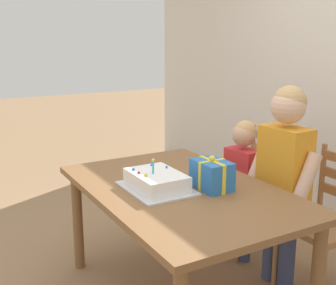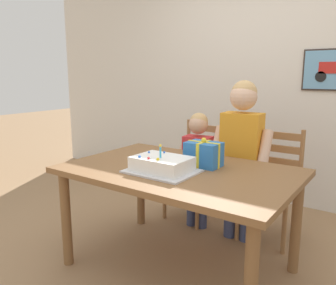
# 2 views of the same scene
# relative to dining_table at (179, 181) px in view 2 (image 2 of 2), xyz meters

# --- Properties ---
(ground_plane) EXTENTS (20.00, 20.00, 0.00)m
(ground_plane) POSITION_rel_dining_table_xyz_m (0.00, 0.00, -0.65)
(ground_plane) COLOR #997551
(back_wall) EXTENTS (6.40, 0.11, 2.60)m
(back_wall) POSITION_rel_dining_table_xyz_m (0.00, 1.73, 0.65)
(back_wall) COLOR silver
(back_wall) RESTS_ON ground
(dining_table) EXTENTS (1.54, 1.00, 0.74)m
(dining_table) POSITION_rel_dining_table_xyz_m (0.00, 0.00, 0.00)
(dining_table) COLOR brown
(dining_table) RESTS_ON ground
(birthday_cake) EXTENTS (0.44, 0.34, 0.19)m
(birthday_cake) POSITION_rel_dining_table_xyz_m (-0.04, -0.14, 0.14)
(birthday_cake) COLOR silver
(birthday_cake) RESTS_ON dining_table
(gift_box_red_large) EXTENTS (0.24, 0.17, 0.20)m
(gift_box_red_large) POSITION_rel_dining_table_xyz_m (0.11, 0.15, 0.17)
(gift_box_red_large) COLOR #286BB7
(gift_box_red_large) RESTS_ON dining_table
(chair_left) EXTENTS (0.45, 0.45, 0.92)m
(chair_left) POSITION_rel_dining_table_xyz_m (-0.37, 0.85, -0.18)
(chair_left) COLOR #996B42
(chair_left) RESTS_ON ground
(chair_right) EXTENTS (0.42, 0.42, 0.92)m
(chair_right) POSITION_rel_dining_table_xyz_m (0.37, 0.85, -0.18)
(chair_right) COLOR #996B42
(chair_right) RESTS_ON ground
(child_older) EXTENTS (0.49, 0.28, 1.32)m
(child_older) POSITION_rel_dining_table_xyz_m (0.17, 0.65, 0.15)
(child_older) COLOR #38426B
(child_older) RESTS_ON ground
(child_younger) EXTENTS (0.39, 0.23, 1.04)m
(child_younger) POSITION_rel_dining_table_xyz_m (-0.23, 0.65, -0.02)
(child_younger) COLOR #38426B
(child_younger) RESTS_ON ground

